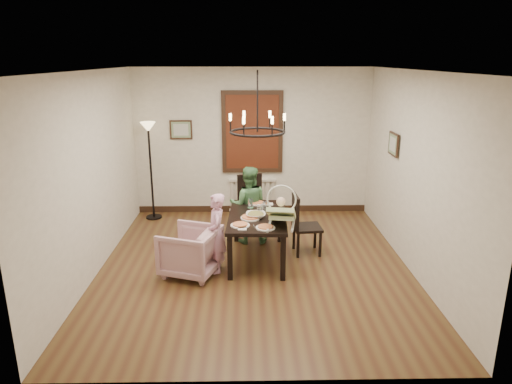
{
  "coord_description": "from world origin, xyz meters",
  "views": [
    {
      "loc": [
        -0.09,
        -6.16,
        2.96
      ],
      "look_at": [
        0.03,
        0.31,
        1.05
      ],
      "focal_mm": 32.0,
      "sensor_mm": 36.0,
      "label": 1
    }
  ],
  "objects_px": {
    "chair_far": "(253,204)",
    "drinking_glass": "(260,211)",
    "chair_right": "(307,224)",
    "baby_bouncer": "(282,212)",
    "floor_lamp": "(151,172)",
    "seated_man": "(248,211)",
    "armchair": "(190,251)",
    "elderly_woman": "(216,240)",
    "dining_table": "(257,220)"
  },
  "relations": [
    {
      "from": "chair_right",
      "to": "floor_lamp",
      "type": "relative_size",
      "value": 0.53
    },
    {
      "from": "floor_lamp",
      "to": "drinking_glass",
      "type": "bearing_deg",
      "value": -44.24
    },
    {
      "from": "chair_right",
      "to": "drinking_glass",
      "type": "xyz_separation_m",
      "value": [
        -0.75,
        -0.25,
        0.3
      ]
    },
    {
      "from": "dining_table",
      "to": "elderly_woman",
      "type": "xyz_separation_m",
      "value": [
        -0.59,
        -0.39,
        -0.14
      ]
    },
    {
      "from": "chair_right",
      "to": "elderly_woman",
      "type": "relative_size",
      "value": 1.0
    },
    {
      "from": "armchair",
      "to": "elderly_woman",
      "type": "bearing_deg",
      "value": 121.51
    },
    {
      "from": "chair_right",
      "to": "seated_man",
      "type": "relative_size",
      "value": 0.9
    },
    {
      "from": "chair_far",
      "to": "drinking_glass",
      "type": "height_order",
      "value": "chair_far"
    },
    {
      "from": "elderly_woman",
      "to": "drinking_glass",
      "type": "bearing_deg",
      "value": 112.58
    },
    {
      "from": "dining_table",
      "to": "baby_bouncer",
      "type": "bearing_deg",
      "value": -51.2
    },
    {
      "from": "chair_right",
      "to": "drinking_glass",
      "type": "bearing_deg",
      "value": 103.54
    },
    {
      "from": "floor_lamp",
      "to": "seated_man",
      "type": "bearing_deg",
      "value": -33.69
    },
    {
      "from": "elderly_woman",
      "to": "chair_right",
      "type": "bearing_deg",
      "value": 106.89
    },
    {
      "from": "chair_far",
      "to": "chair_right",
      "type": "relative_size",
      "value": 1.05
    },
    {
      "from": "elderly_woman",
      "to": "seated_man",
      "type": "distance_m",
      "value": 1.17
    },
    {
      "from": "seated_man",
      "to": "baby_bouncer",
      "type": "xyz_separation_m",
      "value": [
        0.46,
        -1.12,
        0.37
      ]
    },
    {
      "from": "seated_man",
      "to": "floor_lamp",
      "type": "xyz_separation_m",
      "value": [
        -1.82,
        1.21,
        0.37
      ]
    },
    {
      "from": "chair_far",
      "to": "armchair",
      "type": "relative_size",
      "value": 1.34
    },
    {
      "from": "baby_bouncer",
      "to": "floor_lamp",
      "type": "xyz_separation_m",
      "value": [
        -2.28,
        2.33,
        -0.0
      ]
    },
    {
      "from": "chair_far",
      "to": "drinking_glass",
      "type": "bearing_deg",
      "value": -100.56
    },
    {
      "from": "dining_table",
      "to": "drinking_glass",
      "type": "distance_m",
      "value": 0.16
    },
    {
      "from": "armchair",
      "to": "seated_man",
      "type": "distance_m",
      "value": 1.43
    },
    {
      "from": "armchair",
      "to": "floor_lamp",
      "type": "xyz_separation_m",
      "value": [
        -0.99,
        2.37,
        0.56
      ]
    },
    {
      "from": "chair_far",
      "to": "chair_right",
      "type": "xyz_separation_m",
      "value": [
        0.84,
        -0.93,
        -0.02
      ]
    },
    {
      "from": "armchair",
      "to": "chair_far",
      "type": "bearing_deg",
      "value": 170.08
    },
    {
      "from": "seated_man",
      "to": "drinking_glass",
      "type": "bearing_deg",
      "value": 103.64
    },
    {
      "from": "chair_far",
      "to": "baby_bouncer",
      "type": "distance_m",
      "value": 1.68
    },
    {
      "from": "chair_far",
      "to": "floor_lamp",
      "type": "distance_m",
      "value": 2.07
    },
    {
      "from": "chair_far",
      "to": "armchair",
      "type": "bearing_deg",
      "value": -134.12
    },
    {
      "from": "chair_far",
      "to": "armchair",
      "type": "height_order",
      "value": "chair_far"
    },
    {
      "from": "chair_far",
      "to": "elderly_woman",
      "type": "height_order",
      "value": "chair_far"
    },
    {
      "from": "armchair",
      "to": "baby_bouncer",
      "type": "xyz_separation_m",
      "value": [
        1.28,
        0.03,
        0.56
      ]
    },
    {
      "from": "chair_far",
      "to": "drinking_glass",
      "type": "distance_m",
      "value": 1.22
    },
    {
      "from": "chair_far",
      "to": "baby_bouncer",
      "type": "relative_size",
      "value": 1.66
    },
    {
      "from": "elderly_woman",
      "to": "drinking_glass",
      "type": "relative_size",
      "value": 6.8
    },
    {
      "from": "chair_far",
      "to": "elderly_woman",
      "type": "distance_m",
      "value": 1.63
    },
    {
      "from": "chair_right",
      "to": "floor_lamp",
      "type": "bearing_deg",
      "value": 53.31
    },
    {
      "from": "elderly_woman",
      "to": "baby_bouncer",
      "type": "bearing_deg",
      "value": 80.16
    },
    {
      "from": "dining_table",
      "to": "chair_far",
      "type": "distance_m",
      "value": 1.15
    },
    {
      "from": "seated_man",
      "to": "floor_lamp",
      "type": "height_order",
      "value": "floor_lamp"
    },
    {
      "from": "chair_right",
      "to": "drinking_glass",
      "type": "relative_size",
      "value": 6.82
    },
    {
      "from": "elderly_woman",
      "to": "drinking_glass",
      "type": "xyz_separation_m",
      "value": [
        0.63,
        0.36,
        0.3
      ]
    },
    {
      "from": "drinking_glass",
      "to": "floor_lamp",
      "type": "relative_size",
      "value": 0.08
    },
    {
      "from": "chair_far",
      "to": "chair_right",
      "type": "bearing_deg",
      "value": -63.01
    },
    {
      "from": "seated_man",
      "to": "chair_right",
      "type": "bearing_deg",
      "value": 153.36
    },
    {
      "from": "chair_far",
      "to": "elderly_woman",
      "type": "xyz_separation_m",
      "value": [
        -0.53,
        -1.54,
        -0.02
      ]
    },
    {
      "from": "chair_right",
      "to": "baby_bouncer",
      "type": "relative_size",
      "value": 1.58
    },
    {
      "from": "elderly_woman",
      "to": "armchair",
      "type": "bearing_deg",
      "value": -84.62
    },
    {
      "from": "seated_man",
      "to": "drinking_glass",
      "type": "distance_m",
      "value": 0.78
    },
    {
      "from": "chair_far",
      "to": "baby_bouncer",
      "type": "height_order",
      "value": "baby_bouncer"
    }
  ]
}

